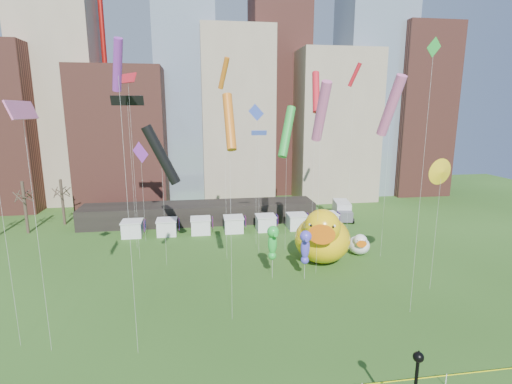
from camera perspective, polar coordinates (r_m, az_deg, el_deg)
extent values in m
cube|color=gray|center=(86.57, -26.72, 12.54)|extent=(14.00, 12.00, 42.00)
cube|color=brown|center=(77.99, -19.05, 7.46)|extent=(16.00, 14.00, 26.00)
cube|color=#8C9EB2|center=(85.09, -10.38, 18.02)|extent=(12.00, 12.00, 55.00)
cube|color=gray|center=(80.98, -2.95, 11.06)|extent=(14.00, 14.00, 34.00)
cube|color=brown|center=(89.83, 3.37, 22.04)|extent=(12.00, 12.00, 68.00)
cube|color=gray|center=(83.50, 11.19, 9.51)|extent=(16.00, 14.00, 30.00)
cube|color=#8C9EB2|center=(91.11, 16.70, 15.10)|extent=(14.00, 12.00, 48.00)
cube|color=brown|center=(93.83, 22.64, 10.91)|extent=(12.00, 12.00, 36.00)
cylinder|color=red|center=(88.66, -22.04, 24.02)|extent=(1.00, 1.00, 76.00)
cylinder|color=red|center=(93.29, 14.26, 23.84)|extent=(1.00, 1.00, 76.00)
cube|color=black|center=(64.74, -8.26, -3.07)|extent=(38.00, 6.00, 3.20)
cube|color=white|center=(59.93, -17.83, -5.26)|extent=(2.80, 2.80, 2.20)
cube|color=red|center=(59.52, -16.15, -4.77)|extent=(0.08, 1.40, 1.60)
cube|color=white|center=(59.31, -13.04, -5.17)|extent=(2.80, 2.80, 2.20)
cube|color=red|center=(59.05, -11.32, -4.66)|extent=(0.08, 1.40, 1.60)
cube|color=white|center=(59.11, -8.19, -5.03)|extent=(2.80, 2.80, 2.20)
cube|color=red|center=(59.00, -6.45, -4.51)|extent=(0.08, 1.40, 1.60)
cube|color=white|center=(59.33, -3.34, -4.86)|extent=(2.80, 2.80, 2.20)
cube|color=red|center=(59.37, -1.61, -4.33)|extent=(0.08, 1.40, 1.60)
cube|color=white|center=(59.97, 1.44, -4.66)|extent=(2.80, 2.80, 2.20)
cube|color=red|center=(60.16, 3.13, -4.13)|extent=(0.08, 1.40, 1.60)
cube|color=white|center=(61.01, 6.08, -4.44)|extent=(2.80, 2.80, 2.20)
cube|color=red|center=(61.34, 7.72, -3.90)|extent=(0.08, 1.40, 1.60)
cube|color=white|center=(62.44, 10.53, -4.19)|extent=(2.80, 2.80, 2.20)
cube|color=red|center=(62.90, 12.10, -3.66)|extent=(0.08, 1.40, 1.60)
cylinder|color=#382B21|center=(67.39, -31.01, -1.99)|extent=(0.44, 0.44, 8.00)
cylinder|color=#382B21|center=(69.70, -26.73, -1.35)|extent=(0.44, 0.44, 7.50)
cylinder|color=white|center=(31.62, 26.32, -23.70)|extent=(0.06, 0.06, 0.90)
ellipsoid|color=yellow|center=(48.35, 9.80, -6.86)|extent=(9.11, 9.81, 5.61)
ellipsoid|color=yellow|center=(51.34, 9.90, -5.91)|extent=(2.24, 2.00, 2.27)
sphere|color=yellow|center=(45.27, 9.80, -5.17)|extent=(5.40, 5.40, 4.21)
cone|color=orange|center=(43.61, 9.72, -6.03)|extent=(2.83, 2.58, 2.32)
sphere|color=white|center=(44.04, 8.26, -4.84)|extent=(0.76, 0.76, 0.76)
sphere|color=white|center=(43.99, 11.29, -4.97)|extent=(0.76, 0.76, 0.76)
sphere|color=black|center=(43.70, 8.24, -4.97)|extent=(0.38, 0.38, 0.38)
sphere|color=black|center=(43.65, 11.29, -5.10)|extent=(0.38, 0.38, 0.38)
ellipsoid|color=white|center=(52.12, 14.98, -7.62)|extent=(3.51, 3.86, 2.30)
ellipsoid|color=white|center=(53.32, 14.76, -7.23)|extent=(0.89, 0.77, 0.93)
sphere|color=white|center=(50.86, 15.21, -7.02)|extent=(2.11, 2.11, 1.73)
cone|color=orange|center=(50.19, 15.34, -7.35)|extent=(1.12, 0.99, 0.95)
sphere|color=white|center=(50.26, 14.78, -6.95)|extent=(0.31, 0.31, 0.31)
sphere|color=white|center=(50.42, 15.85, -6.95)|extent=(0.31, 0.31, 0.31)
sphere|color=black|center=(50.12, 14.80, -7.00)|extent=(0.16, 0.16, 0.16)
sphere|color=black|center=(50.28, 15.88, -7.00)|extent=(0.16, 0.16, 0.16)
cylinder|color=silver|center=(43.08, 2.44, -10.15)|extent=(0.03, 0.03, 4.09)
ellipsoid|color=green|center=(42.36, 2.46, -7.58)|extent=(1.07, 0.91, 2.54)
sphere|color=green|center=(41.78, 2.52, -5.89)|extent=(1.42, 1.42, 1.30)
cone|color=green|center=(41.26, 2.67, -6.22)|extent=(0.53, 0.85, 0.45)
sphere|color=green|center=(42.91, 2.43, -9.40)|extent=(0.91, 0.91, 0.91)
cylinder|color=silver|center=(43.26, 7.23, -10.46)|extent=(0.03, 0.03, 3.64)
ellipsoid|color=#4C43C9|center=(42.60, 7.30, -8.20)|extent=(1.08, 0.93, 2.51)
sphere|color=#4C43C9|center=(42.02, 7.40, -6.54)|extent=(1.44, 1.44, 1.28)
cone|color=#4C43C9|center=(41.52, 7.62, -6.88)|extent=(0.55, 0.85, 0.45)
sphere|color=#4C43C9|center=(43.16, 7.23, -9.97)|extent=(0.90, 0.90, 0.90)
sphere|color=black|center=(24.25, 22.92, -21.60)|extent=(0.59, 0.59, 0.59)
cone|color=black|center=(24.08, 22.98, -20.98)|extent=(0.21, 0.21, 0.26)
cube|color=silver|center=(68.57, 12.56, -2.40)|extent=(3.39, 5.48, 2.56)
cube|color=#595960|center=(65.59, 13.03, -3.54)|extent=(2.66, 2.26, 1.64)
cylinder|color=black|center=(66.88, 11.71, -3.72)|extent=(0.43, 0.95, 0.92)
cylinder|color=black|center=(67.35, 13.86, -3.71)|extent=(0.43, 0.95, 0.92)
cylinder|color=black|center=(70.19, 11.26, -2.96)|extent=(0.43, 0.95, 0.92)
cylinder|color=black|center=(70.64, 13.31, -2.96)|extent=(0.43, 0.95, 0.92)
cylinder|color=silver|center=(48.42, -17.61, 2.71)|extent=(0.02, 0.02, 21.88)
cube|color=red|center=(48.01, -18.46, 15.71)|extent=(2.42, 3.18, 1.08)
cylinder|color=silver|center=(32.41, -29.61, -5.98)|extent=(0.02, 0.02, 18.29)
cube|color=pink|center=(31.10, -31.36, 10.32)|extent=(0.58, 4.13, 1.25)
cylinder|color=silver|center=(46.43, -13.46, -2.85)|extent=(0.02, 0.02, 13.30)
cylinder|color=black|center=(45.23, -13.86, 5.33)|extent=(4.19, 1.45, 7.02)
cylinder|color=silver|center=(49.87, 4.45, -0.13)|extent=(0.02, 0.02, 15.67)
cylinder|color=green|center=(48.84, 4.60, 8.89)|extent=(3.09, 3.73, 6.46)
cylinder|color=silver|center=(33.81, -33.56, -1.99)|extent=(0.02, 0.02, 22.55)
cylinder|color=silver|center=(51.64, 0.01, 1.66)|extent=(0.02, 0.02, 18.03)
cube|color=blue|center=(50.81, 0.01, 11.72)|extent=(1.87, 1.19, 2.19)
cylinder|color=silver|center=(46.54, -4.56, 3.23)|extent=(0.02, 0.02, 22.44)
cylinder|color=orange|center=(46.20, -4.80, 17.12)|extent=(1.51, 2.12, 3.54)
cylinder|color=silver|center=(56.18, -16.36, -0.79)|extent=(0.02, 0.02, 12.65)
cube|color=purple|center=(55.19, -16.74, 5.63)|extent=(2.30, 1.86, 2.93)
cylinder|color=silver|center=(54.71, 13.80, 4.47)|extent=(0.02, 0.02, 22.88)
cylinder|color=red|center=(54.48, 14.42, 16.48)|extent=(1.62, 1.69, 3.09)
cylinder|color=silver|center=(42.67, 9.23, -0.62)|extent=(0.02, 0.02, 18.15)
cylinder|color=pink|center=(41.67, 9.66, 11.65)|extent=(1.19, 3.77, 6.37)
cylinder|color=silver|center=(52.89, -17.84, 2.13)|extent=(0.02, 0.02, 19.50)
cube|color=black|center=(52.22, -18.53, 12.73)|extent=(4.04, 0.63, 1.22)
cylinder|color=silver|center=(36.13, 23.26, 0.39)|extent=(0.02, 0.02, 23.24)
cube|color=green|center=(35.86, 24.86, 18.89)|extent=(1.54, 0.51, 1.61)
cylinder|color=silver|center=(43.09, 25.05, -5.45)|extent=(0.02, 0.02, 12.40)
cone|color=yellow|center=(41.78, 25.80, 2.71)|extent=(2.46, 1.42, 2.58)
cylinder|color=silver|center=(48.18, 0.44, -0.56)|extent=(0.02, 0.02, 15.62)
cube|color=blue|center=(47.10, 0.45, 8.76)|extent=(1.88, 0.37, 0.59)
cylinder|color=silver|center=(32.77, -3.74, -5.04)|extent=(0.02, 0.02, 17.38)
cylinder|color=orange|center=(31.36, -3.96, 10.33)|extent=(1.00, 2.77, 4.62)
cylinder|color=silver|center=(28.96, -18.34, -4.02)|extent=(0.02, 0.02, 21.18)
cylinder|color=purple|center=(28.07, -19.82, 17.26)|extent=(1.32, 2.06, 3.40)
cylinder|color=silver|center=(54.60, 8.53, 3.51)|extent=(0.02, 0.02, 20.70)
cylinder|color=red|center=(54.08, 8.88, 14.42)|extent=(1.61, 3.47, 5.69)
cylinder|color=silver|center=(49.88, 18.64, 1.10)|extent=(0.02, 0.02, 18.79)
cylinder|color=pink|center=(49.09, 19.39, 11.93)|extent=(1.90, 4.39, 7.24)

